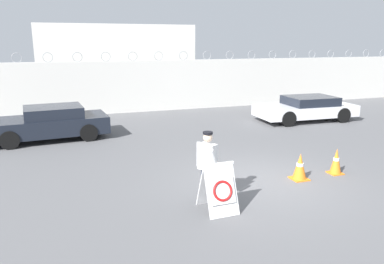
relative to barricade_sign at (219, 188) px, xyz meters
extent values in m
plane|color=#5B5B5E|center=(1.80, 1.25, -0.54)|extent=(90.00, 90.00, 0.00)
cube|color=silver|center=(1.80, 12.40, 0.79)|extent=(36.00, 0.30, 2.65)
torus|color=gray|center=(-4.97, 12.40, 2.34)|extent=(0.47, 0.03, 0.47)
torus|color=gray|center=(-3.62, 12.40, 2.34)|extent=(0.47, 0.03, 0.47)
torus|color=gray|center=(-2.26, 12.40, 2.34)|extent=(0.47, 0.03, 0.47)
torus|color=gray|center=(-0.91, 12.40, 2.34)|extent=(0.47, 0.03, 0.47)
torus|color=gray|center=(0.44, 12.40, 2.34)|extent=(0.47, 0.03, 0.47)
torus|color=gray|center=(1.80, 12.40, 2.34)|extent=(0.47, 0.03, 0.47)
torus|color=gray|center=(3.15, 12.40, 2.34)|extent=(0.47, 0.03, 0.47)
torus|color=gray|center=(4.50, 12.40, 2.34)|extent=(0.47, 0.03, 0.47)
torus|color=gray|center=(5.86, 12.40, 2.34)|extent=(0.47, 0.03, 0.47)
torus|color=gray|center=(7.21, 12.40, 2.34)|extent=(0.47, 0.03, 0.47)
torus|color=gray|center=(8.57, 12.40, 2.34)|extent=(0.47, 0.03, 0.47)
torus|color=gray|center=(9.92, 12.40, 2.34)|extent=(0.47, 0.03, 0.47)
torus|color=gray|center=(11.27, 12.40, 2.34)|extent=(0.47, 0.03, 0.47)
torus|color=gray|center=(12.63, 12.40, 2.34)|extent=(0.47, 0.03, 0.47)
torus|color=gray|center=(13.98, 12.40, 2.34)|extent=(0.47, 0.03, 0.47)
torus|color=gray|center=(15.34, 12.40, 2.34)|extent=(0.47, 0.03, 0.47)
torus|color=gray|center=(16.69, 12.40, 2.34)|extent=(0.47, 0.03, 0.47)
cube|color=silver|center=(0.03, 16.78, 1.73)|extent=(8.66, 5.72, 4.53)
cube|color=white|center=(0.01, -0.14, -0.02)|extent=(0.70, 0.46, 1.04)
cube|color=white|center=(-0.01, 0.26, -0.02)|extent=(0.70, 0.46, 1.04)
cube|color=white|center=(0.00, 0.06, 0.51)|extent=(0.73, 0.09, 0.05)
cube|color=white|center=(0.01, -0.18, 0.00)|extent=(0.57, 0.24, 0.53)
torus|color=red|center=(0.01, -0.19, 0.00)|extent=(0.46, 0.23, 0.44)
cylinder|color=#232838|center=(-0.11, 0.61, -0.15)|extent=(0.15, 0.15, 0.78)
cylinder|color=#232838|center=(-0.01, 0.46, -0.15)|extent=(0.15, 0.15, 0.78)
cube|color=silver|center=(-0.06, 0.53, 0.55)|extent=(0.41, 0.46, 0.60)
sphere|color=beige|center=(-0.06, 0.53, 0.99)|extent=(0.21, 0.21, 0.21)
cylinder|color=silver|center=(-0.19, 0.75, 0.56)|extent=(0.09, 0.09, 0.57)
cylinder|color=silver|center=(0.00, 0.27, 0.53)|extent=(0.32, 0.25, 0.56)
cylinder|color=black|center=(-0.06, 0.53, 1.10)|extent=(0.22, 0.22, 0.05)
cube|color=orange|center=(2.81, 1.08, -0.52)|extent=(0.44, 0.44, 0.03)
cone|color=orange|center=(2.81, 1.08, -0.16)|extent=(0.37, 0.37, 0.69)
cylinder|color=white|center=(2.81, 1.08, -0.13)|extent=(0.19, 0.19, 0.10)
cube|color=orange|center=(4.02, 1.13, -0.52)|extent=(0.37, 0.37, 0.03)
cone|color=orange|center=(4.02, 1.13, -0.16)|extent=(0.31, 0.31, 0.70)
cylinder|color=white|center=(4.02, 1.13, -0.12)|extent=(0.16, 0.16, 0.10)
cylinder|color=black|center=(-4.90, 6.76, -0.21)|extent=(0.66, 0.26, 0.65)
cylinder|color=black|center=(-5.06, 8.48, -0.21)|extent=(0.66, 0.26, 0.65)
cylinder|color=black|center=(-2.26, 7.00, -0.21)|extent=(0.66, 0.26, 0.65)
cylinder|color=black|center=(-2.42, 8.72, -0.21)|extent=(0.66, 0.26, 0.65)
cube|color=black|center=(-3.66, 7.74, 0.00)|extent=(4.42, 2.22, 0.63)
cube|color=black|center=(-3.45, 7.76, 0.52)|extent=(2.19, 1.83, 0.40)
cylinder|color=black|center=(6.11, 6.72, -0.20)|extent=(0.68, 0.22, 0.68)
cylinder|color=black|center=(6.17, 8.51, -0.20)|extent=(0.68, 0.22, 0.68)
cylinder|color=black|center=(8.94, 6.63, -0.20)|extent=(0.68, 0.22, 0.68)
cylinder|color=black|center=(9.00, 8.42, -0.20)|extent=(0.68, 0.22, 0.68)
cube|color=silver|center=(7.55, 7.57, -0.05)|extent=(4.62, 2.06, 0.50)
cube|color=black|center=(7.78, 7.56, 0.40)|extent=(2.24, 1.79, 0.39)
camera|label=1|loc=(-2.99, -6.96, 3.07)|focal=35.00mm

